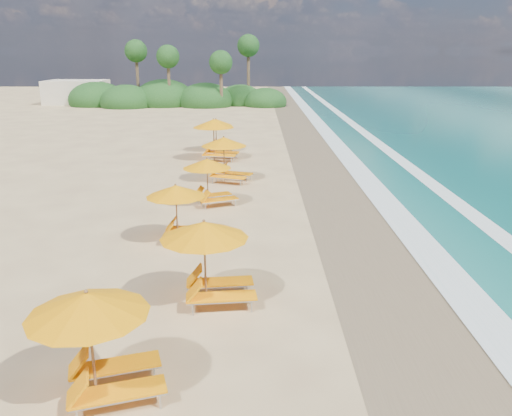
{
  "coord_description": "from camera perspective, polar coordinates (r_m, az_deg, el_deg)",
  "views": [
    {
      "loc": [
        0.04,
        -16.27,
        6.15
      ],
      "look_at": [
        0.0,
        0.0,
        1.2
      ],
      "focal_mm": 36.19,
      "sensor_mm": 36.0,
      "label": 1
    }
  ],
  "objects": [
    {
      "name": "station_4",
      "position": [
        17.32,
        -8.27,
        -0.13
      ],
      "size": [
        2.15,
        1.98,
        2.0
      ],
      "rotation": [
        0.0,
        0.0,
        0.01
      ],
      "color": "olive",
      "rests_on": "ground"
    },
    {
      "name": "station_2",
      "position": [
        9.93,
        -16.77,
        -13.54
      ],
      "size": [
        2.79,
        2.72,
        2.21
      ],
      "rotation": [
        0.0,
        0.0,
        0.3
      ],
      "color": "olive",
      "rests_on": "ground"
    },
    {
      "name": "surf_foam",
      "position": [
        18.62,
        21.13,
        -3.47
      ],
      "size": [
        4.0,
        160.0,
        0.01
      ],
      "color": "white",
      "rests_on": "ground"
    },
    {
      "name": "station_8",
      "position": [
        33.18,
        -4.15,
        8.29
      ],
      "size": [
        2.38,
        2.23,
        2.13
      ],
      "rotation": [
        0.0,
        0.0,
        -0.06
      ],
      "color": "olive",
      "rests_on": "ground"
    },
    {
      "name": "wet_sand",
      "position": [
        17.84,
        12.98,
        -3.68
      ],
      "size": [
        4.0,
        160.0,
        0.01
      ],
      "primitive_type": "cube",
      "color": "olive",
      "rests_on": "ground"
    },
    {
      "name": "station_7",
      "position": [
        30.46,
        -4.34,
        7.85
      ],
      "size": [
        2.92,
        2.78,
        2.46
      ],
      "rotation": [
        0.0,
        0.0,
        -0.17
      ],
      "color": "olive",
      "rests_on": "ground"
    },
    {
      "name": "beach_building",
      "position": [
        68.11,
        -19.19,
        12.01
      ],
      "size": [
        7.0,
        5.0,
        2.8
      ],
      "primitive_type": "cube",
      "color": "beige",
      "rests_on": "ground"
    },
    {
      "name": "station_3",
      "position": [
        12.95,
        -4.91,
        -5.36
      ],
      "size": [
        2.58,
        2.43,
        2.24
      ],
      "rotation": [
        0.0,
        0.0,
        0.11
      ],
      "color": "olive",
      "rests_on": "ground"
    },
    {
      "name": "treeline",
      "position": [
        62.8,
        -9.22,
        12.0
      ],
      "size": [
        25.8,
        8.8,
        9.74
      ],
      "color": "#163D14",
      "rests_on": "ground"
    },
    {
      "name": "ground",
      "position": [
        17.39,
        0.0,
        -3.78
      ],
      "size": [
        160.0,
        160.0,
        0.0
      ],
      "primitive_type": "plane",
      "color": "#D7B97E",
      "rests_on": "ground"
    },
    {
      "name": "station_6",
      "position": [
        25.22,
        -3.19,
        5.72
      ],
      "size": [
        2.89,
        2.84,
        2.25
      ],
      "rotation": [
        0.0,
        0.0,
        -0.35
      ],
      "color": "olive",
      "rests_on": "ground"
    },
    {
      "name": "station_5",
      "position": [
        21.35,
        -4.99,
        3.28
      ],
      "size": [
        2.65,
        2.63,
        2.03
      ],
      "rotation": [
        0.0,
        0.0,
        0.41
      ],
      "color": "olive",
      "rests_on": "ground"
    }
  ]
}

